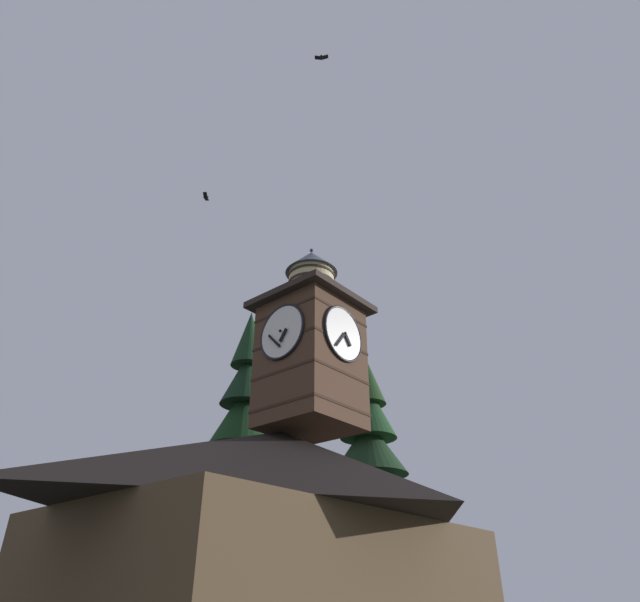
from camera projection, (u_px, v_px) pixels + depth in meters
The scene contains 7 objects.
building_main at pixel (277, 543), 17.53m from camera, with size 13.86×9.51×7.45m.
clock_tower at pixel (311, 346), 20.71m from camera, with size 3.77×3.77×7.74m.
pine_tree_behind at pixel (240, 483), 23.88m from camera, with size 5.33×5.33×15.27m.
pine_tree_aside at pixel (372, 505), 24.54m from camera, with size 6.08×6.08×13.30m.
moon at pixel (186, 481), 49.12m from camera, with size 1.88×1.88×1.88m.
flying_bird_high at pixel (321, 57), 20.75m from camera, with size 0.42×0.51×0.12m.
flying_bird_low at pixel (206, 197), 23.56m from camera, with size 0.53×0.47×0.13m.
Camera 1 is at (13.18, 12.75, 2.04)m, focal length 30.59 mm.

